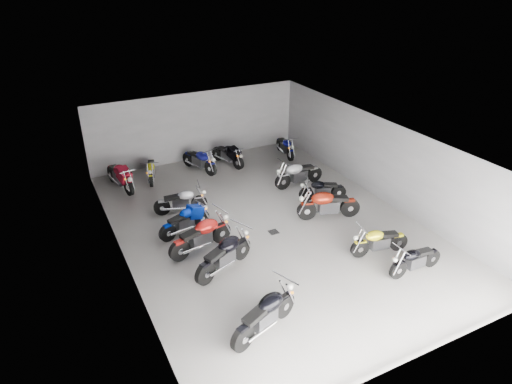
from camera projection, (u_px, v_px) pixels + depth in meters
ground at (267, 225)px, 16.35m from camera, size 14.00×14.00×0.00m
wall_back at (196, 126)px, 21.19m from camera, size 10.00×0.10×3.20m
wall_left at (120, 219)px, 13.61m from camera, size 0.10×14.00×3.20m
wall_right at (381, 160)px, 17.64m from camera, size 0.10×14.00×3.20m
ceiling at (268, 141)px, 14.89m from camera, size 10.00×14.00×0.04m
drain_grate at (274, 232)px, 15.95m from camera, size 0.32×0.32×0.01m
motorcycle_left_a at (265, 314)px, 11.46m from camera, size 2.19×0.95×1.01m
motorcycle_left_c at (225, 255)px, 13.76m from camera, size 2.19×1.09×1.03m
motorcycle_left_d at (201, 236)px, 14.71m from camera, size 2.31×0.72×1.03m
motorcycle_left_e at (185, 221)px, 15.69m from camera, size 2.00×0.70×0.90m
motorcycle_left_f at (181, 201)px, 16.98m from camera, size 1.98×0.60×0.88m
motorcycle_right_a at (415, 259)px, 13.70m from camera, size 1.94×0.37×0.85m
motorcycle_right_b at (379, 241)px, 14.58m from camera, size 1.99×0.54×0.88m
motorcycle_right_d at (328, 204)px, 16.58m from camera, size 2.28×0.89×1.04m
motorcycle_right_e at (322, 190)px, 17.89m from camera, size 1.86×0.69×0.84m
motorcycle_right_f at (298, 174)px, 19.02m from camera, size 2.25×0.44×0.99m
motorcycle_back_a at (120, 176)px, 18.76m from camera, size 0.67×2.31×1.03m
motorcycle_back_b at (151, 170)px, 19.53m from camera, size 0.70×1.94×0.87m
motorcycle_back_c at (200, 160)px, 20.35m from camera, size 0.88×2.10×0.96m
motorcycle_back_d at (228, 155)px, 20.97m from camera, size 0.75×2.04×0.92m
motorcycle_back_f at (285, 146)px, 21.98m from camera, size 0.49×2.00×0.88m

